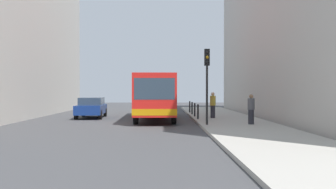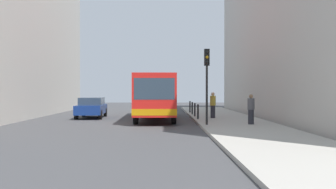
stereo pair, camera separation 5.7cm
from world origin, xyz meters
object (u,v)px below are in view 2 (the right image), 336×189
object	(u,v)px
traffic_light	(207,72)
bollard_mid	(195,110)
bus	(156,94)
bollard_far	(192,108)
pedestrian_near_signal	(251,109)
bollard_near	(198,112)
car_behind_bus	(156,103)
car_beside_bus	(92,107)
bollard_farthest	(190,107)
pedestrian_mid_sidewalk	(213,105)

from	to	relation	value
traffic_light	bollard_mid	world-z (taller)	traffic_light
bus	bollard_far	size ratio (longest dim) A/B	11.61
bollard_mid	bollard_far	xyz separation A→B (m)	(0.00, 2.49, 0.00)
bus	pedestrian_near_signal	distance (m)	7.92
bus	bollard_near	xyz separation A→B (m)	(2.78, -1.93, -1.10)
car_behind_bus	bollard_mid	distance (m)	10.36
traffic_light	bollard_mid	xyz separation A→B (m)	(-0.10, 6.66, -2.38)
car_beside_bus	traffic_light	xyz separation A→B (m)	(7.56, -7.36, 2.22)
bollard_mid	pedestrian_near_signal	distance (m)	6.87
bollard_mid	car_behind_bus	bearing A→B (deg)	106.42
car_beside_bus	pedestrian_near_signal	size ratio (longest dim) A/B	2.71
car_beside_bus	bollard_farthest	size ratio (longest dim) A/B	4.69
pedestrian_near_signal	pedestrian_mid_sidewalk	distance (m)	5.01
bollard_mid	bollard_near	bearing A→B (deg)	-90.00
traffic_light	car_beside_bus	bearing A→B (deg)	135.80
pedestrian_near_signal	bollard_farthest	bearing A→B (deg)	-77.37
bollard_mid	bollard_farthest	size ratio (longest dim) A/B	1.00
car_behind_bus	pedestrian_near_signal	world-z (taller)	pedestrian_near_signal
car_behind_bus	bollard_far	size ratio (longest dim) A/B	4.65
bollard_mid	pedestrian_mid_sidewalk	xyz separation A→B (m)	(1.08, -1.57, 0.39)
bollard_near	pedestrian_mid_sidewalk	distance (m)	1.48
car_behind_bus	bollard_farthest	size ratio (longest dim) A/B	4.65
bus	bollard_near	size ratio (longest dim) A/B	11.61
bus	pedestrian_mid_sidewalk	distance (m)	4.06
traffic_light	pedestrian_near_signal	bearing A→B (deg)	6.96
bollard_mid	pedestrian_near_signal	size ratio (longest dim) A/B	0.58
bus	bollard_farthest	size ratio (longest dim) A/B	11.61
traffic_light	pedestrian_near_signal	size ratio (longest dim) A/B	2.49
traffic_light	bollard_farthest	bearing A→B (deg)	90.49
bus	bollard_farthest	distance (m)	6.30
bollard_near	bollard_mid	world-z (taller)	same
pedestrian_mid_sidewalk	bollard_farthest	bearing A→B (deg)	-84.51
bus	bollard_far	world-z (taller)	bus
bollard_far	bollard_farthest	size ratio (longest dim) A/B	1.00
car_behind_bus	traffic_light	distance (m)	17.02
car_beside_bus	car_behind_bus	xyz separation A→B (m)	(4.54, 9.24, 0.00)
bollard_far	bollard_farthest	bearing A→B (deg)	90.00
bollard_mid	bollard_far	bearing A→B (deg)	90.00
car_behind_bus	bollard_near	size ratio (longest dim) A/B	4.65
bus	bollard_mid	xyz separation A→B (m)	(2.78, 0.57, -1.10)
pedestrian_near_signal	car_beside_bus	bearing A→B (deg)	-35.24
car_beside_bus	bollard_farthest	bearing A→B (deg)	-152.10
car_beside_bus	bollard_near	bearing A→B (deg)	154.92
bus	traffic_light	world-z (taller)	traffic_light
bollard_far	pedestrian_mid_sidewalk	xyz separation A→B (m)	(1.08, -4.06, 0.39)
pedestrian_mid_sidewalk	bollard_near	bearing A→B (deg)	36.42
traffic_light	bollard_near	xyz separation A→B (m)	(-0.10, 4.17, -2.38)
bollard_farthest	car_behind_bus	bearing A→B (deg)	120.58
car_behind_bus	bollard_far	distance (m)	8.01
bus	traffic_light	bearing A→B (deg)	115.02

